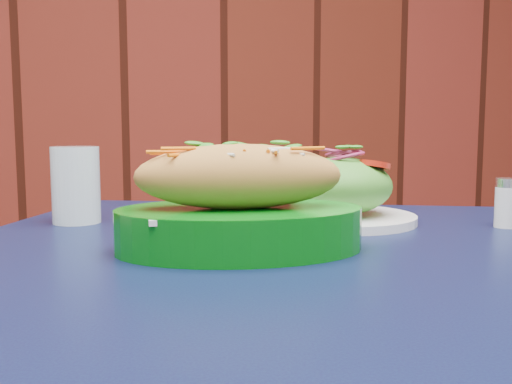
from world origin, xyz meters
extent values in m
cube|color=silver|center=(0.00, 2.98, 1.40)|extent=(5.00, 0.05, 2.80)
cube|color=black|center=(-0.22, 1.27, 0.73)|extent=(1.03, 1.03, 0.03)
cube|color=white|center=(-0.27, 1.27, 0.79)|extent=(0.21, 0.12, 0.01)
ellipsoid|color=#CC8D40|center=(-0.27, 1.27, 0.83)|extent=(0.24, 0.10, 0.07)
cylinder|color=white|center=(-0.09, 1.43, 0.76)|extent=(0.22, 0.22, 0.01)
ellipsoid|color=#4C992D|center=(-0.09, 1.43, 0.80)|extent=(0.15, 0.15, 0.08)
cylinder|color=#B81C0D|center=(-0.05, 1.40, 0.84)|extent=(0.04, 0.04, 0.01)
cylinder|color=#B81C0D|center=(-0.12, 1.46, 0.84)|extent=(0.04, 0.04, 0.01)
cylinder|color=#B81C0D|center=(-0.09, 1.48, 0.84)|extent=(0.04, 0.04, 0.01)
torus|color=#982152|center=(-0.09, 1.43, 0.85)|extent=(0.06, 0.06, 0.01)
torus|color=#982152|center=(-0.09, 1.43, 0.85)|extent=(0.06, 0.06, 0.01)
torus|color=#982152|center=(-0.09, 1.43, 0.86)|extent=(0.06, 0.06, 0.01)
cylinder|color=silver|center=(-0.46, 1.51, 0.81)|extent=(0.07, 0.07, 0.11)
cylinder|color=white|center=(0.12, 1.34, 0.78)|extent=(0.03, 0.03, 0.06)
cylinder|color=silver|center=(0.12, 1.34, 0.81)|extent=(0.03, 0.03, 0.01)
camera|label=1|loc=(-0.39, 0.65, 0.89)|focal=40.00mm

